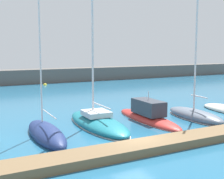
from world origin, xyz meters
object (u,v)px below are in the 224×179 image
object	(u,v)px
sailboat_navy_third	(46,133)
mooring_buoy_yellow	(45,85)
sailboat_teal_fourth	(98,122)
motorboat_red_fifth	(148,116)
sailboat_slate_sixth	(195,114)

from	to	relation	value
sailboat_navy_third	mooring_buoy_yellow	distance (m)	34.09
sailboat_teal_fourth	motorboat_red_fifth	size ratio (longest dim) A/B	1.67
motorboat_red_fifth	mooring_buoy_yellow	distance (m)	31.76
sailboat_navy_third	sailboat_teal_fourth	distance (m)	4.97
sailboat_navy_third	sailboat_slate_sixth	distance (m)	14.05
sailboat_navy_third	sailboat_slate_sixth	xyz separation A→B (m)	(14.04, -0.49, 0.10)
motorboat_red_fifth	sailboat_slate_sixth	distance (m)	4.53
sailboat_navy_third	sailboat_teal_fourth	size ratio (longest dim) A/B	1.01
sailboat_teal_fourth	motorboat_red_fifth	world-z (taller)	sailboat_teal_fourth
sailboat_navy_third	mooring_buoy_yellow	world-z (taller)	sailboat_navy_third
sailboat_navy_third	sailboat_slate_sixth	bearing A→B (deg)	-89.82
sailboat_navy_third	mooring_buoy_yellow	xyz separation A→B (m)	(9.43, 32.76, -0.33)
sailboat_teal_fourth	sailboat_slate_sixth	distance (m)	9.39
sailboat_navy_third	sailboat_teal_fourth	bearing A→B (deg)	-73.21
mooring_buoy_yellow	motorboat_red_fifth	bearing A→B (deg)	-89.40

